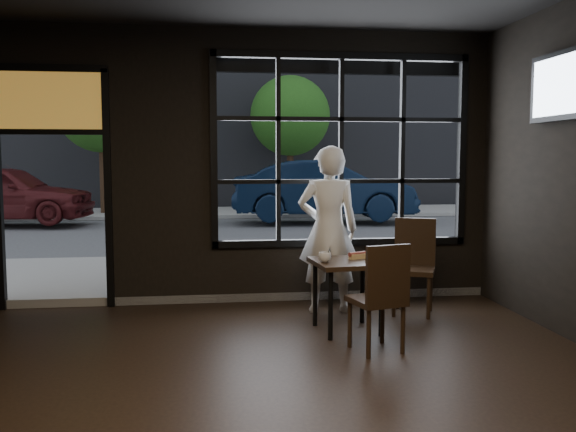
{
  "coord_description": "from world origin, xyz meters",
  "views": [
    {
      "loc": [
        -0.34,
        -3.63,
        1.71
      ],
      "look_at": [
        0.4,
        2.2,
        1.15
      ],
      "focal_mm": 38.0,
      "sensor_mm": 36.0,
      "label": 1
    }
  ],
  "objects": [
    {
      "name": "window_frame",
      "position": [
        1.2,
        3.5,
        1.8
      ],
      "size": [
        3.06,
        0.12,
        2.28
      ],
      "primitive_type": "cube",
      "color": "black",
      "rests_on": "ground"
    },
    {
      "name": "stained_transom",
      "position": [
        -2.1,
        3.5,
        2.35
      ],
      "size": [
        1.2,
        0.06,
        0.7
      ],
      "primitive_type": "cube",
      "color": "orange",
      "rests_on": "ground"
    },
    {
      "name": "street_asphalt",
      "position": [
        0.0,
        24.0,
        -0.02
      ],
      "size": [
        60.0,
        41.0,
        0.04
      ],
      "primitive_type": "cube",
      "color": "#545456",
      "rests_on": "ground"
    },
    {
      "name": "building_across",
      "position": [
        0.0,
        23.0,
        7.5
      ],
      "size": [
        28.0,
        12.0,
        15.0
      ],
      "primitive_type": "cube",
      "color": "#5B5956",
      "rests_on": "ground"
    },
    {
      "name": "cafe_table",
      "position": [
        0.99,
        2.16,
        0.36
      ],
      "size": [
        0.73,
        0.73,
        0.71
      ],
      "primitive_type": "cube",
      "rotation": [
        0.0,
        0.0,
        0.12
      ],
      "color": "black",
      "rests_on": "floor"
    },
    {
      "name": "chair_near",
      "position": [
        1.1,
        1.52,
        0.49
      ],
      "size": [
        0.52,
        0.52,
        0.98
      ],
      "primitive_type": "cube",
      "rotation": [
        0.0,
        0.0,
        3.41
      ],
      "color": "black",
      "rests_on": "floor"
    },
    {
      "name": "chair_window",
      "position": [
        1.85,
        2.72,
        0.52
      ],
      "size": [
        0.59,
        0.59,
        1.04
      ],
      "primitive_type": "cube",
      "rotation": [
        0.0,
        0.0,
        -0.41
      ],
      "color": "black",
      "rests_on": "floor"
    },
    {
      "name": "man",
      "position": [
        0.94,
        2.94,
        0.92
      ],
      "size": [
        0.71,
        0.5,
        1.84
      ],
      "primitive_type": "imported",
      "rotation": [
        0.0,
        0.0,
        3.05
      ],
      "color": "silver",
      "rests_on": "floor"
    },
    {
      "name": "hotdog",
      "position": [
        1.11,
        2.25,
        0.74
      ],
      "size": [
        0.22,
        0.15,
        0.06
      ],
      "primitive_type": null,
      "rotation": [
        0.0,
        0.0,
        0.41
      ],
      "color": "tan",
      "rests_on": "cafe_table"
    },
    {
      "name": "cup",
      "position": [
        0.74,
        2.09,
        0.76
      ],
      "size": [
        0.16,
        0.16,
        0.1
      ],
      "primitive_type": "imported",
      "rotation": [
        0.0,
        0.0,
        0.44
      ],
      "color": "silver",
      "rests_on": "cafe_table"
    },
    {
      "name": "tv",
      "position": [
        2.93,
        1.71,
        2.38
      ],
      "size": [
        0.13,
        1.11,
        0.65
      ],
      "primitive_type": "cube",
      "color": "black",
      "rests_on": "wall_right"
    },
    {
      "name": "navy_car",
      "position": [
        2.57,
        11.95,
        0.88
      ],
      "size": [
        4.82,
        1.99,
        1.55
      ],
      "primitive_type": "imported",
      "rotation": [
        0.0,
        0.0,
        1.5
      ],
      "color": "black",
      "rests_on": "street_asphalt"
    },
    {
      "name": "maroon_car",
      "position": [
        -5.44,
        12.26,
        0.83
      ],
      "size": [
        4.45,
        2.2,
        1.46
      ],
      "primitive_type": "imported",
      "rotation": [
        0.0,
        0.0,
        1.46
      ],
      "color": "#4B1516",
      "rests_on": "street_asphalt"
    },
    {
      "name": "tree_left",
      "position": [
        -3.45,
        14.75,
        3.15
      ],
      "size": [
        2.62,
        2.62,
        4.47
      ],
      "color": "#332114",
      "rests_on": "street_asphalt"
    },
    {
      "name": "tree_right",
      "position": [
        2.15,
        15.44,
        3.0
      ],
      "size": [
        2.5,
        2.5,
        4.26
      ],
      "color": "#332114",
      "rests_on": "street_asphalt"
    }
  ]
}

